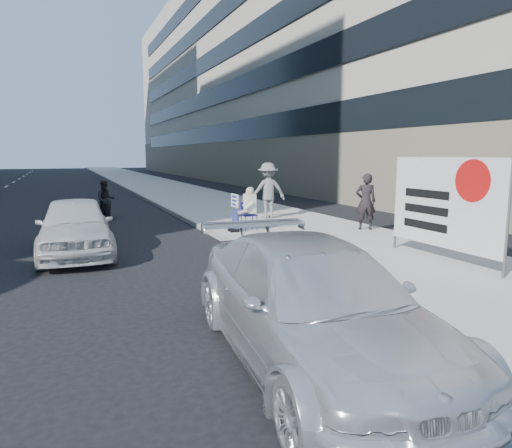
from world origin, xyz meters
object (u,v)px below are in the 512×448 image
pedestrian_woman (366,202)px  white_sedan_near (75,226)px  parked_sedan (313,304)px  motorcycle (106,202)px  protest_banner (445,203)px  jogger (268,191)px  seated_protester (245,207)px

pedestrian_woman → white_sedan_near: pedestrian_woman is taller
parked_sedan → pedestrian_woman: bearing=55.1°
motorcycle → protest_banner: bearing=-63.0°
white_sedan_near → parked_sedan: bearing=-70.5°
jogger → parked_sedan: (-4.18, -10.39, -0.43)m
white_sedan_near → motorcycle: 6.59m
motorcycle → pedestrian_woman: bearing=-46.1°
white_sedan_near → motorcycle: (1.25, 6.47, -0.07)m
white_sedan_near → motorcycle: size_ratio=2.02×
protest_banner → white_sedan_near: (-7.15, 4.42, -0.70)m
seated_protester → protest_banner: bearing=-65.6°
seated_protester → white_sedan_near: 4.82m
jogger → protest_banner: bearing=102.7°
pedestrian_woman → parked_sedan: bearing=74.4°
pedestrian_woman → white_sedan_near: size_ratio=0.41×
pedestrian_woman → white_sedan_near: 8.18m
seated_protester → protest_banner: size_ratio=0.43×
pedestrian_woman → protest_banner: (-1.02, -4.07, 0.40)m
jogger → white_sedan_near: bearing=33.5°
parked_sedan → motorcycle: bearing=99.8°
parked_sedan → motorcycle: 13.78m
white_sedan_near → pedestrian_woman: bearing=-0.7°
seated_protester → protest_banner: protest_banner is taller
seated_protester → white_sedan_near: seated_protester is taller
seated_protester → parked_sedan: 8.49m
jogger → white_sedan_near: 7.24m
parked_sedan → white_sedan_near: size_ratio=1.17×
seated_protester → protest_banner: (2.41, -5.29, 0.53)m
seated_protester → parked_sedan: bearing=-106.5°
seated_protester → motorcycle: (-3.49, 5.60, -0.24)m
seated_protester → white_sedan_near: bearing=-169.5°
jogger → pedestrian_woman: bearing=123.3°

